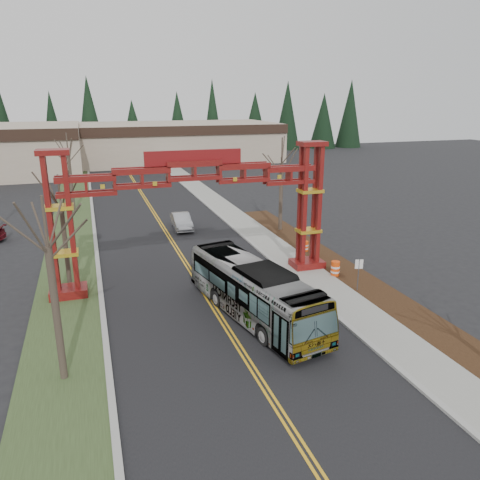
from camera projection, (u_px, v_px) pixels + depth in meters
name	position (u px, v px, depth m)	size (l,w,h in m)	color
road	(177.00, 250.00, 37.30)	(12.00, 110.00, 0.02)	black
lane_line_left	(176.00, 250.00, 37.26)	(0.12, 100.00, 0.01)	gold
lane_line_right	(179.00, 249.00, 37.33)	(0.12, 100.00, 0.01)	gold
curb_right	(250.00, 242.00, 39.11)	(0.30, 110.00, 0.15)	#A5A5A0
sidewalk_right	(266.00, 240.00, 39.54)	(2.60, 110.00, 0.14)	gray
landscape_strip	(403.00, 310.00, 26.68)	(2.60, 50.00, 0.12)	black
grass_median	(71.00, 260.00, 34.92)	(4.00, 110.00, 0.08)	#344522
curb_left	(97.00, 257.00, 35.46)	(0.30, 110.00, 0.15)	#A5A5A0
gateway_arch	(195.00, 192.00, 29.19)	(18.20, 1.60, 8.90)	#5E0C0F
retail_building_east	(174.00, 142.00, 89.20)	(38.00, 20.30, 7.00)	tan
conifer_treeline	(116.00, 123.00, 96.39)	(116.10, 5.60, 13.00)	black
transit_bus	(254.00, 291.00, 25.53)	(2.61, 11.15, 3.11)	#96989D
silver_sedan	(182.00, 221.00, 43.08)	(1.52, 4.37, 1.44)	#A5A8AD
bare_tree_median_near	(48.00, 248.00, 18.49)	(3.15, 3.15, 8.08)	#382D26
bare_tree_median_mid	(61.00, 207.00, 28.89)	(2.96, 2.96, 7.19)	#382D26
bare_tree_median_far	(68.00, 154.00, 48.41)	(3.27, 3.27, 8.20)	#382D26
bare_tree_right_far	(282.00, 164.00, 40.95)	(3.39, 3.39, 8.35)	#382D26
street_sign	(359.00, 269.00, 28.79)	(0.48, 0.17, 2.15)	#3F3F44
barrel_south	(335.00, 269.00, 31.55)	(0.60, 0.60, 1.10)	#FC4A0E
barrel_mid	(316.00, 253.00, 35.27)	(0.48, 0.48, 0.88)	#FC4A0E
barrel_north	(305.00, 247.00, 36.61)	(0.49, 0.49, 0.91)	#FC4A0E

